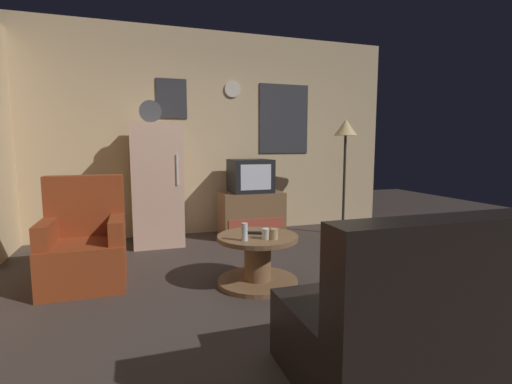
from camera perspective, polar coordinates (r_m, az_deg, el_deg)
name	(u,v)px	position (r m, az deg, el deg)	size (l,w,h in m)	color
ground_plane	(281,293)	(3.24, 3.85, -15.25)	(12.00, 12.00, 0.00)	#3D332D
wall_with_art	(218,134)	(5.35, -5.92, 8.85)	(5.20, 0.12, 2.79)	#D1B284
fridge	(157,184)	(4.79, -14.99, 1.14)	(0.60, 0.62, 1.77)	beige
tv_stand	(251,214)	(5.09, -0.79, -3.40)	(0.84, 0.53, 0.61)	brown
crt_tv	(250,176)	(5.02, -0.89, 2.51)	(0.54, 0.51, 0.44)	black
standing_lamp	(345,136)	(5.26, 13.56, 8.28)	(0.32, 0.32, 1.59)	#332D28
coffee_table	(258,260)	(3.38, 0.25, -10.32)	(0.72, 0.72, 0.44)	brown
wine_glass	(245,232)	(3.12, -1.77, -6.14)	(0.05, 0.05, 0.15)	silver
mug_ceramic_white	(266,234)	(3.18, 1.59, -6.42)	(0.08, 0.08, 0.09)	silver
mug_ceramic_tan	(273,234)	(3.18, 2.69, -6.45)	(0.08, 0.08, 0.09)	tan
remote_control	(255,233)	(3.36, -0.08, -6.28)	(0.15, 0.04, 0.02)	black
armchair	(85,246)	(3.69, -24.76, -7.58)	(0.68, 0.68, 0.96)	maroon
couch	(448,317)	(2.36, 27.37, -16.69)	(1.70, 0.80, 0.92)	black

